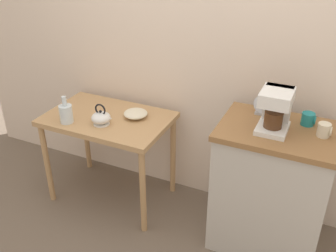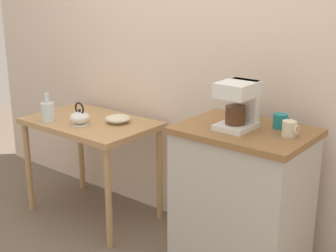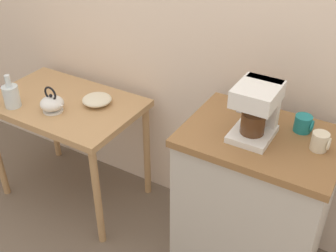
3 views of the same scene
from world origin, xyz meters
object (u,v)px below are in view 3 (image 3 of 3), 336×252
at_px(teakettle, 52,103).
at_px(table_clock, 247,102).
at_px(bowl_stoneware, 97,100).
at_px(mug_dark_teal, 303,124).
at_px(glass_carafe_vase, 11,95).
at_px(mug_small_cream, 320,142).
at_px(coffee_maker, 257,108).

distance_m(teakettle, table_clock, 1.12).
relative_size(bowl_stoneware, mug_dark_teal, 2.05).
relative_size(bowl_stoneware, glass_carafe_vase, 0.86).
bearing_deg(teakettle, mug_dark_teal, 10.48).
xyz_separation_m(bowl_stoneware, mug_dark_teal, (1.19, 0.06, 0.19)).
height_order(mug_dark_teal, table_clock, table_clock).
height_order(mug_small_cream, table_clock, table_clock).
relative_size(bowl_stoneware, table_clock, 1.35).
xyz_separation_m(coffee_maker, table_clock, (-0.11, 0.17, -0.08)).
height_order(teakettle, mug_small_cream, mug_small_cream).
relative_size(glass_carafe_vase, table_clock, 1.56).
height_order(bowl_stoneware, mug_dark_teal, mug_dark_teal).
bearing_deg(table_clock, bowl_stoneware, -174.50).
bearing_deg(coffee_maker, bowl_stoneware, 175.14).
bearing_deg(coffee_maker, glass_carafe_vase, -172.44).
bearing_deg(glass_carafe_vase, bowl_stoneware, 33.36).
bearing_deg(mug_dark_teal, glass_carafe_vase, -168.37).
bearing_deg(table_clock, mug_small_cream, -19.38).
bearing_deg(mug_small_cream, teakettle, -174.39).
xyz_separation_m(mug_small_cream, table_clock, (-0.39, 0.14, 0.02)).
xyz_separation_m(teakettle, glass_carafe_vase, (-0.25, -0.08, 0.02)).
distance_m(coffee_maker, mug_dark_teal, 0.25).
height_order(mug_dark_teal, mug_small_cream, mug_small_cream).
bearing_deg(mug_dark_teal, mug_small_cream, -46.48).
distance_m(bowl_stoneware, mug_dark_teal, 1.21).
bearing_deg(mug_small_cream, mug_dark_teal, 133.52).
bearing_deg(bowl_stoneware, mug_small_cream, -2.28).
relative_size(teakettle, coffee_maker, 0.65).
distance_m(bowl_stoneware, mug_small_cream, 1.31).
relative_size(glass_carafe_vase, coffee_maker, 0.79).
relative_size(teakettle, table_clock, 1.29).
distance_m(mug_dark_teal, table_clock, 0.29).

